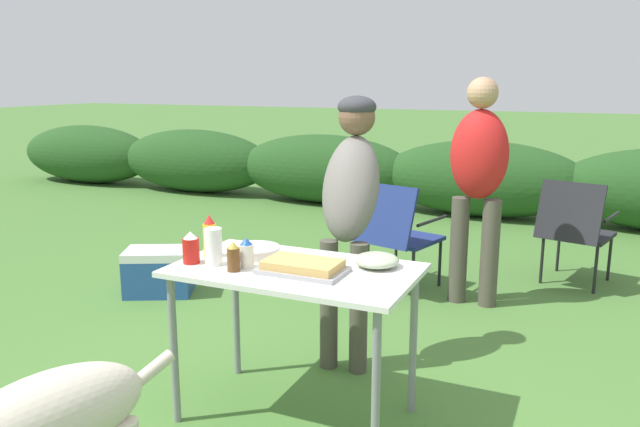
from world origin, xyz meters
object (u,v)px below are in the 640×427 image
camp_chair_green_behind_table (397,231)px  cooler_box (159,272)px  food_tray (303,267)px  plate_stack (255,251)px  standing_person_in_red_jacket (351,198)px  standing_person_with_beanie (478,173)px  beer_bottle (233,257)px  folding_table (295,284)px  paper_cup_stack (213,247)px  mayo_bottle (247,254)px  camp_chair_near_hedge (575,227)px  mustard_bottle (210,237)px  mixing_bowl (377,260)px  ketchup_bottle (191,248)px

camp_chair_green_behind_table → cooler_box: camp_chair_green_behind_table is taller
food_tray → plate_stack: bearing=156.5°
standing_person_in_red_jacket → standing_person_with_beanie: standing_person_with_beanie is taller
beer_bottle → cooler_box: beer_bottle is taller
folding_table → paper_cup_stack: 0.41m
beer_bottle → folding_table: bearing=35.0°
mayo_bottle → standing_person_in_red_jacket: size_ratio=0.09×
mayo_bottle → camp_chair_near_hedge: size_ratio=0.17×
mustard_bottle → camp_chair_green_behind_table: bearing=79.7°
camp_chair_near_hedge → cooler_box: (-2.81, -1.46, -0.30)m
food_tray → mixing_bowl: 0.35m
camp_chair_green_behind_table → camp_chair_near_hedge: 1.38m
mixing_bowl → beer_bottle: size_ratio=1.52×
standing_person_in_red_jacket → folding_table: bearing=-95.3°
cooler_box → folding_table: bearing=-60.0°
food_tray → beer_bottle: size_ratio=2.79×
mixing_bowl → standing_person_with_beanie: size_ratio=0.13×
plate_stack → camp_chair_near_hedge: 2.88m
plate_stack → food_tray: bearing=-23.5°
beer_bottle → ketchup_bottle: size_ratio=0.90×
camp_chair_green_behind_table → camp_chair_near_hedge: (1.21, 0.68, 0.00)m
folding_table → mayo_bottle: mayo_bottle is taller
paper_cup_stack → cooler_box: (-1.35, 1.26, -0.66)m
beer_bottle → camp_chair_green_behind_table: beer_bottle is taller
cooler_box → standing_person_in_red_jacket: bearing=-41.9°
mustard_bottle → mayo_bottle: mustard_bottle is taller
folding_table → standing_person_in_red_jacket: (0.01, 0.66, 0.28)m
camp_chair_near_hedge → food_tray: bearing=-97.2°
mayo_bottle → standing_person_in_red_jacket: standing_person_in_red_jacket is taller
food_tray → standing_person_in_red_jacket: 0.74m
beer_bottle → camp_chair_green_behind_table: bearing=86.7°
standing_person_with_beanie → cooler_box: 2.43m
paper_cup_stack → camp_chair_green_behind_table: paper_cup_stack is taller
paper_cup_stack → ketchup_bottle: size_ratio=1.14×
camp_chair_green_behind_table → camp_chair_near_hedge: bearing=44.6°
mustard_bottle → mayo_bottle: size_ratio=1.50×
mixing_bowl → ketchup_bottle: ketchup_bottle is taller
plate_stack → paper_cup_stack: 0.23m
standing_person_in_red_jacket → camp_chair_near_hedge: 2.28m
mustard_bottle → plate_stack: bearing=25.0°
plate_stack → camp_chair_green_behind_table: camp_chair_green_behind_table is taller
food_tray → mixing_bowl: bearing=38.8°
mayo_bottle → standing_person_in_red_jacket: 0.79m
folding_table → camp_chair_near_hedge: 2.84m
food_tray → standing_person_with_beanie: bearing=78.2°
paper_cup_stack → folding_table: bearing=17.2°
food_tray → paper_cup_stack: (-0.43, -0.06, 0.06)m
beer_bottle → camp_chair_near_hedge: bearing=64.4°
camp_chair_green_behind_table → standing_person_in_red_jacket: bearing=-69.6°
paper_cup_stack → mustard_bottle: bearing=130.6°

